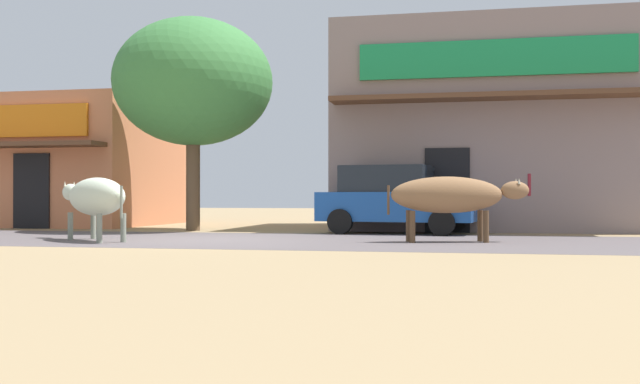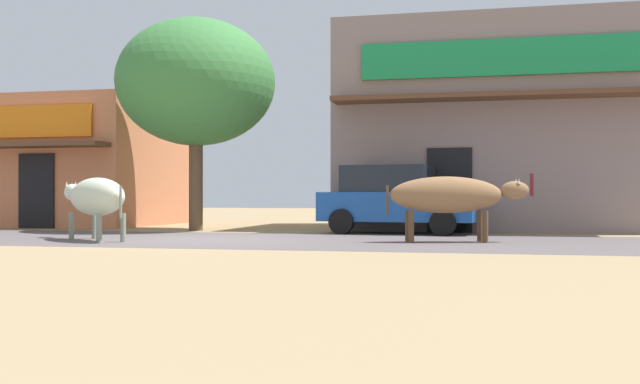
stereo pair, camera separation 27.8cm
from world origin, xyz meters
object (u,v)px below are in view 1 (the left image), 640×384
object	(u,v)px
cow_far_dark	(450,195)
pedestrian_by_shop	(528,193)
parked_hatchback_car	(395,199)
roadside_tree	(193,83)
cow_near_brown	(95,197)

from	to	relation	value
cow_far_dark	pedestrian_by_shop	xyz separation A→B (m)	(1.78, 4.20, 0.07)
parked_hatchback_car	cow_far_dark	size ratio (longest dim) A/B	1.41
roadside_tree	cow_near_brown	distance (m)	5.56
parked_hatchback_car	cow_far_dark	xyz separation A→B (m)	(1.42, -3.24, 0.08)
cow_far_dark	pedestrian_by_shop	world-z (taller)	pedestrian_by_shop
cow_near_brown	cow_far_dark	world-z (taller)	cow_far_dark
roadside_tree	cow_far_dark	xyz separation A→B (m)	(6.75, -3.63, -2.97)
cow_near_brown	pedestrian_by_shop	bearing A→B (deg)	30.71
cow_near_brown	cow_far_dark	distance (m)	7.10
roadside_tree	parked_hatchback_car	world-z (taller)	roadside_tree
cow_near_brown	parked_hatchback_car	bearing A→B (deg)	37.34
cow_far_dark	roadside_tree	bearing A→B (deg)	151.72
parked_hatchback_car	pedestrian_by_shop	distance (m)	3.35
roadside_tree	pedestrian_by_shop	distance (m)	9.03
cow_near_brown	pedestrian_by_shop	distance (m)	10.25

